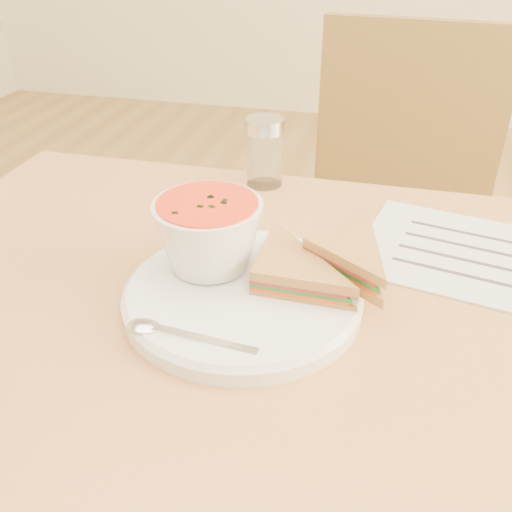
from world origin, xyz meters
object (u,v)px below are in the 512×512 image
(chair_far, at_px, (385,256))
(soup_bowl, at_px, (209,238))
(plate, at_px, (243,297))
(condiment_shaker, at_px, (265,152))

(chair_far, distance_m, soup_bowl, 0.71)
(plate, height_order, soup_bowl, soup_bowl)
(chair_far, bearing_deg, plate, 79.86)
(plate, distance_m, condiment_shaker, 0.32)
(chair_far, distance_m, plate, 0.70)
(chair_far, height_order, condiment_shaker, chair_far)
(chair_far, height_order, plate, chair_far)
(plate, distance_m, soup_bowl, 0.08)
(plate, bearing_deg, condiment_shaker, 98.96)
(chair_far, relative_size, soup_bowl, 7.58)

